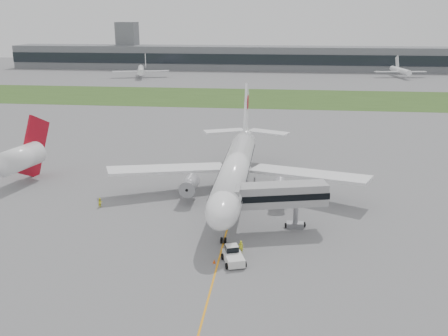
# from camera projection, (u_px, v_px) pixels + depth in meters

# --- Properties ---
(ground) EXTENTS (600.00, 600.00, 0.00)m
(ground) POSITION_uv_depth(u_px,v_px,m) (234.00, 206.00, 86.97)
(ground) COLOR gray
(ground) RESTS_ON ground
(apron_markings) EXTENTS (70.00, 70.00, 0.04)m
(apron_markings) POSITION_uv_depth(u_px,v_px,m) (231.00, 217.00, 82.23)
(apron_markings) COLOR orange
(apron_markings) RESTS_ON ground
(grass_strip) EXTENTS (600.00, 50.00, 0.02)m
(grass_strip) POSITION_uv_depth(u_px,v_px,m) (263.00, 98.00, 200.92)
(grass_strip) COLOR #34521F
(grass_strip) RESTS_ON ground
(terminal_building) EXTENTS (320.00, 22.30, 14.00)m
(terminal_building) POSITION_uv_depth(u_px,v_px,m) (271.00, 58.00, 303.21)
(terminal_building) COLOR slate
(terminal_building) RESTS_ON ground
(control_tower) EXTENTS (12.00, 12.00, 56.00)m
(control_tower) POSITION_uv_depth(u_px,v_px,m) (129.00, 68.00, 317.36)
(control_tower) COLOR slate
(control_tower) RESTS_ON ground
(airliner) EXTENTS (48.13, 53.95, 17.88)m
(airliner) POSITION_uv_depth(u_px,v_px,m) (236.00, 167.00, 89.94)
(airliner) COLOR white
(airliner) RESTS_ON ground
(pushback_tug) EXTENTS (3.75, 4.59, 2.09)m
(pushback_tug) POSITION_uv_depth(u_px,v_px,m) (233.00, 256.00, 66.86)
(pushback_tug) COLOR white
(pushback_tug) RESTS_ON ground
(jet_bridge) EXTENTS (16.21, 8.36, 7.66)m
(jet_bridge) POSITION_uv_depth(u_px,v_px,m) (270.00, 196.00, 75.32)
(jet_bridge) COLOR #9E9EA0
(jet_bridge) RESTS_ON ground
(safety_cone_left) EXTENTS (0.42, 0.42, 0.58)m
(safety_cone_left) POSITION_uv_depth(u_px,v_px,m) (214.00, 261.00, 66.74)
(safety_cone_left) COLOR #E14A0B
(safety_cone_left) RESTS_ON ground
(safety_cone_right) EXTENTS (0.43, 0.43, 0.59)m
(safety_cone_right) POSITION_uv_depth(u_px,v_px,m) (223.00, 255.00, 68.43)
(safety_cone_right) COLOR #E14A0B
(safety_cone_right) RESTS_ON ground
(ground_crew_near) EXTENTS (0.77, 0.58, 1.92)m
(ground_crew_near) POSITION_uv_depth(u_px,v_px,m) (241.00, 247.00, 69.36)
(ground_crew_near) COLOR yellow
(ground_crew_near) RESTS_ON ground
(ground_crew_far) EXTENTS (0.96, 1.04, 1.71)m
(ground_crew_far) POSITION_uv_depth(u_px,v_px,m) (100.00, 203.00, 86.11)
(ground_crew_far) COLOR #FFFD2A
(ground_crew_far) RESTS_ON ground
(neighbor_aircraft) EXTENTS (6.59, 16.63, 13.42)m
(neighbor_aircraft) POSITION_uv_depth(u_px,v_px,m) (22.00, 157.00, 97.54)
(neighbor_aircraft) COLOR #A9091A
(neighbor_aircraft) RESTS_ON ground
(distant_aircraft_left) EXTENTS (35.67, 33.22, 11.39)m
(distant_aircraft_left) POSITION_uv_depth(u_px,v_px,m) (141.00, 77.00, 267.43)
(distant_aircraft_left) COLOR white
(distant_aircraft_left) RESTS_ON ground
(distant_aircraft_right) EXTENTS (30.86, 28.15, 10.52)m
(distant_aircraft_right) POSITION_uv_depth(u_px,v_px,m) (400.00, 77.00, 267.55)
(distant_aircraft_right) COLOR white
(distant_aircraft_right) RESTS_ON ground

